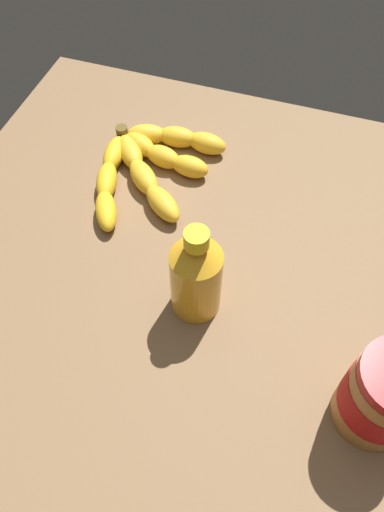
{
  "coord_description": "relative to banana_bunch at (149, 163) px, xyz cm",
  "views": [
    {
      "loc": [
        -34.43,
        -14.83,
        59.61
      ],
      "look_at": [
        1.43,
        -3.07,
        4.81
      ],
      "focal_mm": 34.57,
      "sensor_mm": 36.0,
      "label": 1
    }
  ],
  "objects": [
    {
      "name": "banana_bunch",
      "position": [
        0.0,
        0.0,
        0.0
      ],
      "size": [
        25.11,
        19.53,
        3.55
      ],
      "color": "gold",
      "rests_on": "ground_plane"
    },
    {
      "name": "honey_bottle",
      "position": [
        -21.52,
        -15.11,
        5.32
      ],
      "size": [
        6.69,
        6.69,
        15.79
      ],
      "color": "gold",
      "rests_on": "ground_plane"
    },
    {
      "name": "ground_plane",
      "position": [
        -18.84,
        -10.15,
        -3.31
      ],
      "size": [
        86.33,
        77.82,
        3.17
      ],
      "primitive_type": "cube",
      "color": "brown"
    },
    {
      "name": "peanut_butter_jar",
      "position": [
        -29.62,
        -39.45,
        4.61
      ],
      "size": [
        9.11,
        9.11,
        12.83
      ],
      "color": "#B27238",
      "rests_on": "ground_plane"
    }
  ]
}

